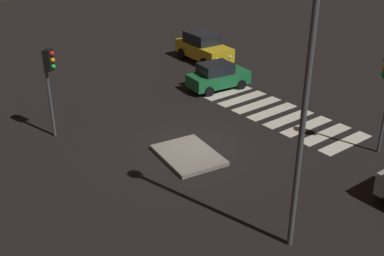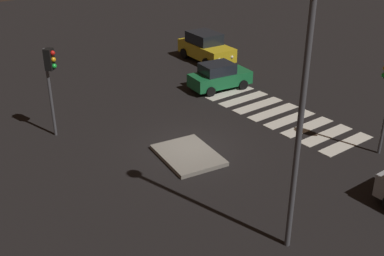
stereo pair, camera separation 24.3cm
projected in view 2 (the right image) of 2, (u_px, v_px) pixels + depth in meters
ground_plane at (192, 148)px, 21.52m from camera, size 80.00×80.00×0.00m
traffic_island at (188, 155)px, 20.73m from camera, size 3.35×2.71×0.18m
car_yellow at (206, 47)px, 32.75m from camera, size 4.60×2.36×1.95m
car_green at (219, 76)px, 27.88m from camera, size 2.10×3.82×1.60m
traffic_light_north at (50, 71)px, 21.29m from camera, size 0.53×0.54×4.24m
street_lamp at (305, 79)px, 13.02m from camera, size 0.56×0.56×8.48m
crosswalk_near at (281, 116)px, 24.72m from camera, size 8.75×3.20×0.02m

